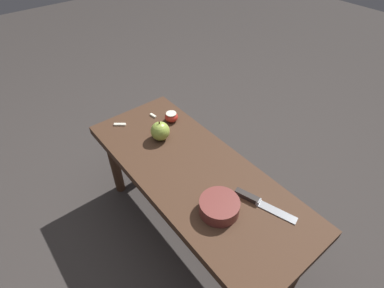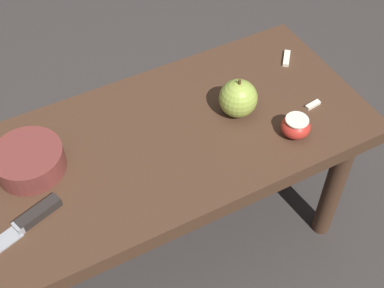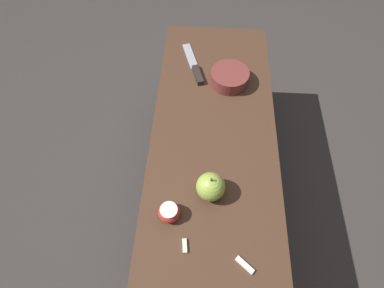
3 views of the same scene
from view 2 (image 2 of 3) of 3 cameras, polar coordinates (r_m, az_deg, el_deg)
name	(u,v)px [view 2 (image 2 of 3)]	position (r m, az deg, el deg)	size (l,w,h in m)	color
ground_plane	(148,253)	(1.52, -4.77, -11.55)	(8.00, 8.00, 0.00)	#383330
wooden_bench	(137,167)	(1.20, -5.93, -2.44)	(1.07, 0.43, 0.45)	#472D1E
knife	(23,225)	(1.07, -17.57, -8.24)	(0.24, 0.10, 0.02)	#9EA0A5
apple_whole	(238,98)	(1.19, 4.94, 4.88)	(0.09, 0.09, 0.10)	#9EB747
apple_cut	(296,126)	(1.18, 11.01, 1.86)	(0.06, 0.06, 0.05)	red
apple_slice_near_knife	(313,105)	(1.26, 12.77, 4.10)	(0.04, 0.02, 0.01)	white
apple_slice_center	(287,58)	(1.37, 10.05, 9.00)	(0.05, 0.05, 0.01)	white
bowl	(29,160)	(1.14, -17.00, -1.67)	(0.14, 0.14, 0.05)	brown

